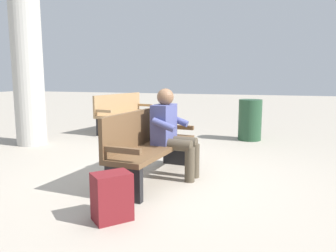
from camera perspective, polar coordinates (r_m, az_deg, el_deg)
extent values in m
plane|color=#A89E8E|center=(4.40, -2.24, -9.13)|extent=(40.00, 40.00, 0.00)
cube|color=brown|center=(4.29, -2.27, -3.78)|extent=(1.84, 0.65, 0.06)
cube|color=brown|center=(4.34, -4.87, -0.24)|extent=(1.80, 0.22, 0.45)
cube|color=brown|center=(5.03, 1.82, -0.18)|extent=(0.11, 0.48, 0.06)
cube|color=brown|center=(3.52, -8.15, -4.12)|extent=(0.11, 0.48, 0.06)
cube|color=black|center=(5.06, 1.59, -4.47)|extent=(0.12, 0.44, 0.39)
cube|color=black|center=(3.66, -7.62, -9.69)|extent=(0.12, 0.44, 0.39)
cube|color=#474C84|center=(4.38, -0.70, 0.34)|extent=(0.42, 0.26, 0.52)
sphere|color=brown|center=(4.33, -0.46, 5.03)|extent=(0.22, 0.22, 0.22)
cylinder|color=#4C4233|center=(4.44, 2.32, -2.77)|extent=(0.19, 0.43, 0.15)
cylinder|color=#4C4233|center=(4.25, 1.37, -3.26)|extent=(0.19, 0.43, 0.15)
cylinder|color=#4C4233|center=(4.43, 4.60, -5.99)|extent=(0.13, 0.13, 0.45)
cylinder|color=#4C4233|center=(4.25, 3.75, -6.63)|extent=(0.13, 0.13, 0.45)
cylinder|color=#474C84|center=(4.56, 1.66, 1.00)|extent=(0.12, 0.32, 0.18)
cylinder|color=#474C84|center=(4.12, -0.75, 0.18)|extent=(0.12, 0.32, 0.18)
cube|color=maroon|center=(3.20, -9.62, -11.89)|extent=(0.42, 0.42, 0.45)
cube|color=maroon|center=(3.35, -10.48, -12.20)|extent=(0.20, 0.19, 0.20)
cube|color=#9E7A51|center=(8.12, -7.28, 2.08)|extent=(1.86, 0.82, 0.06)
cube|color=#9E7A51|center=(8.23, -8.53, 3.92)|extent=(1.78, 0.40, 0.45)
cube|color=#9E7A51|center=(8.81, -4.06, 3.61)|extent=(0.15, 0.48, 0.06)
cube|color=#9E7A51|center=(7.44, -11.14, 2.54)|extent=(0.15, 0.48, 0.06)
cube|color=black|center=(8.81, -4.21, 1.16)|extent=(0.16, 0.44, 0.39)
cube|color=black|center=(7.53, -10.81, -0.26)|extent=(0.16, 0.44, 0.39)
cylinder|color=#B2AFA8|center=(7.01, -23.23, 13.44)|extent=(0.57, 0.57, 4.02)
cylinder|color=#23472D|center=(7.14, 13.91, 1.03)|extent=(0.48, 0.48, 0.85)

